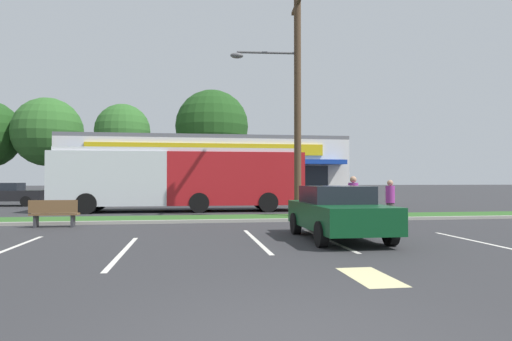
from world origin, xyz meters
TOP-DOWN VIEW (x-y plane):
  - grass_median at (0.00, 14.00)m, footprint 56.00×2.20m
  - curb_lip at (0.00, 12.78)m, footprint 56.00×0.24m
  - parking_stripe_0 at (-5.19, 6.96)m, footprint 0.12×4.80m
  - parking_stripe_1 at (-2.43, 6.24)m, footprint 0.12×4.80m
  - parking_stripe_2 at (0.87, 7.64)m, footprint 0.12×4.80m
  - parking_stripe_3 at (2.84, 7.55)m, footprint 0.12×4.80m
  - parking_stripe_4 at (6.69, 6.13)m, footprint 0.12×4.80m
  - lot_arrow at (2.13, 2.87)m, footprint 0.70×1.60m
  - storefront_building at (0.45, 35.56)m, footprint 22.81×12.46m
  - tree_left at (-15.66, 44.82)m, footprint 7.17×7.17m
  - tree_mid_left at (-7.90, 43.68)m, footprint 5.70×5.70m
  - tree_mid at (1.56, 46.32)m, footprint 8.26×8.26m
  - utility_pole at (3.48, 14.12)m, footprint 3.03×2.40m
  - city_bus at (-1.40, 19.11)m, footprint 12.73×2.80m
  - bus_stop_bench at (-5.57, 11.92)m, footprint 1.60×0.45m
  - car_0 at (-0.27, 25.30)m, footprint 4.53×2.00m
  - car_1 at (-12.16, 25.41)m, footprint 4.21×1.89m
  - car_3 at (3.17, 7.57)m, footprint 2.02×4.31m
  - pedestrian_near_bench at (4.90, 10.96)m, footprint 0.36×0.36m
  - pedestrian_by_pole at (6.40, 11.16)m, footprint 0.33×0.33m

SIDE VIEW (x-z plane):
  - parking_stripe_0 at x=-5.19m, z-range 0.00..0.01m
  - parking_stripe_1 at x=-2.43m, z-range 0.00..0.01m
  - parking_stripe_2 at x=0.87m, z-range 0.00..0.01m
  - parking_stripe_3 at x=2.84m, z-range 0.00..0.01m
  - parking_stripe_4 at x=6.69m, z-range 0.00..0.01m
  - lot_arrow at x=2.13m, z-range 0.00..0.01m
  - grass_median at x=0.00m, z-range 0.00..0.12m
  - curb_lip at x=0.00m, z-range 0.00..0.12m
  - bus_stop_bench at x=-5.57m, z-range 0.03..0.98m
  - car_1 at x=-12.16m, z-range 0.02..1.47m
  - car_3 at x=3.17m, z-range 0.02..1.50m
  - car_0 at x=-0.27m, z-range 0.02..1.58m
  - pedestrian_by_pole at x=6.40m, z-range 0.00..1.65m
  - pedestrian_near_bench at x=4.90m, z-range 0.00..1.78m
  - city_bus at x=-1.40m, z-range 0.14..3.39m
  - storefront_building at x=0.45m, z-range 0.00..5.18m
  - utility_pole at x=3.48m, z-range 0.35..10.16m
  - tree_left at x=-15.66m, z-range 1.51..11.71m
  - tree_mid_left at x=-7.90m, z-range 1.91..11.46m
  - tree_mid at x=1.56m, z-range 1.77..13.60m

